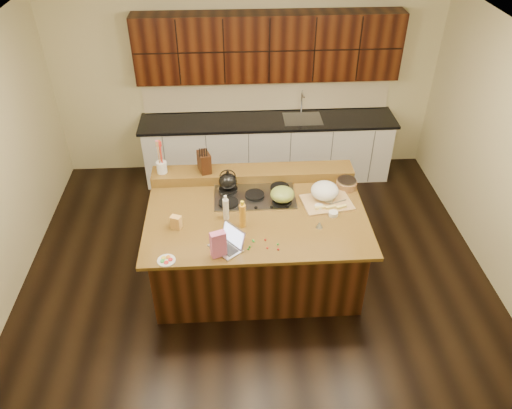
{
  "coord_description": "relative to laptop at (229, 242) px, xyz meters",
  "views": [
    {
      "loc": [
        -0.25,
        -4.31,
        4.24
      ],
      "look_at": [
        0.0,
        0.05,
        1.0
      ],
      "focal_mm": 35.0,
      "sensor_mm": 36.0,
      "label": 1
    }
  ],
  "objects": [
    {
      "name": "gumdrop_1",
      "position": [
        0.49,
        -0.01,
        -0.05
      ],
      "size": [
        0.02,
        0.02,
        0.02
      ],
      "primitive_type": "ellipsoid",
      "color": "#198C26",
      "rests_on": "island"
    },
    {
      "name": "kitchen_timer",
      "position": [
        0.95,
        0.26,
        -0.02
      ],
      "size": [
        0.09,
        0.09,
        0.07
      ],
      "primitive_type": "cone",
      "rotation": [
        0.0,
        0.0,
        0.15
      ],
      "color": "silver",
      "rests_on": "island"
    },
    {
      "name": "island",
      "position": [
        0.3,
        0.53,
        -0.51
      ],
      "size": [
        2.4,
        1.6,
        0.92
      ],
      "color": "black",
      "rests_on": "ground"
    },
    {
      "name": "back_ledge",
      "position": [
        0.3,
        1.23,
        0.0
      ],
      "size": [
        2.4,
        0.3,
        0.12
      ],
      "primitive_type": "cube",
      "color": "black",
      "rests_on": "island"
    },
    {
      "name": "room",
      "position": [
        0.3,
        0.53,
        0.37
      ],
      "size": [
        5.52,
        5.02,
        2.72
      ],
      "color": "black",
      "rests_on": "ground"
    },
    {
      "name": "gumdrop_9",
      "position": [
        0.24,
        0.07,
        -0.05
      ],
      "size": [
        0.02,
        0.02,
        0.02
      ],
      "primitive_type": "ellipsoid",
      "color": "#198C26",
      "rests_on": "island"
    },
    {
      "name": "ramekin_c",
      "position": [
        1.12,
        0.68,
        -0.04
      ],
      "size": [
        0.12,
        0.12,
        0.04
      ],
      "primitive_type": "cylinder",
      "rotation": [
        0.0,
        0.0,
        0.27
      ],
      "color": "white",
      "rests_on": "island"
    },
    {
      "name": "ramekin_a",
      "position": [
        1.13,
        0.45,
        -0.04
      ],
      "size": [
        0.12,
        0.12,
        0.04
      ],
      "primitive_type": "cylinder",
      "rotation": [
        0.0,
        0.0,
        -0.24
      ],
      "color": "white",
      "rests_on": "island"
    },
    {
      "name": "gumdrop_3",
      "position": [
        0.25,
        0.05,
        -0.05
      ],
      "size": [
        0.02,
        0.02,
        0.02
      ],
      "primitive_type": "ellipsoid",
      "color": "#198C26",
      "rests_on": "island"
    },
    {
      "name": "back_counter",
      "position": [
        0.6,
        2.76,
        0.0
      ],
      "size": [
        3.7,
        0.66,
        2.4
      ],
      "color": "silver",
      "rests_on": "ground"
    },
    {
      "name": "gumdrop_7",
      "position": [
        0.19,
        -0.06,
        -0.05
      ],
      "size": [
        0.02,
        0.02,
        0.02
      ],
      "primitive_type": "ellipsoid",
      "color": "#198C26",
      "rests_on": "island"
    },
    {
      "name": "gumdrop_2",
      "position": [
        0.49,
        -0.08,
        -0.05
      ],
      "size": [
        0.02,
        0.02,
        0.02
      ],
      "primitive_type": "ellipsoid",
      "color": "red",
      "rests_on": "island"
    },
    {
      "name": "package_box",
      "position": [
        -0.55,
        0.33,
        0.02
      ],
      "size": [
        0.13,
        0.11,
        0.15
      ],
      "primitive_type": "cube",
      "rotation": [
        0.0,
        0.0,
        -0.38
      ],
      "color": "#E4A950",
      "rests_on": "island"
    },
    {
      "name": "cooktop",
      "position": [
        0.3,
        0.83,
        -0.04
      ],
      "size": [
        0.92,
        0.52,
        0.05
      ],
      "color": "gray",
      "rests_on": "island"
    },
    {
      "name": "knife_block",
      "position": [
        -0.27,
        1.23,
        0.18
      ],
      "size": [
        0.18,
        0.23,
        0.24
      ],
      "primitive_type": "cube",
      "rotation": [
        0.0,
        0.0,
        0.32
      ],
      "color": "black",
      "rests_on": "back_ledge"
    },
    {
      "name": "candy_plate",
      "position": [
        -0.61,
        -0.18,
        -0.05
      ],
      "size": [
        0.23,
        0.23,
        0.01
      ],
      "primitive_type": "cylinder",
      "rotation": [
        0.0,
        0.0,
        -0.32
      ],
      "color": "white",
      "rests_on": "island"
    },
    {
      "name": "utensil_crock",
      "position": [
        -0.77,
        1.23,
        0.13
      ],
      "size": [
        0.14,
        0.14,
        0.14
      ],
      "primitive_type": "cylinder",
      "rotation": [
        0.0,
        0.0,
        0.15
      ],
      "color": "white",
      "rests_on": "back_ledge"
    },
    {
      "name": "vinegar_bottle",
      "position": [
        -0.03,
        0.46,
        0.07
      ],
      "size": [
        0.08,
        0.08,
        0.25
      ],
      "primitive_type": "cylinder",
      "rotation": [
        0.0,
        0.0,
        -0.27
      ],
      "color": "silver",
      "rests_on": "island"
    },
    {
      "name": "oil_bottle",
      "position": [
        0.15,
        0.32,
        0.08
      ],
      "size": [
        0.08,
        0.08,
        0.27
      ],
      "primitive_type": "cylinder",
      "rotation": [
        0.0,
        0.0,
        -0.21
      ],
      "color": "gold",
      "rests_on": "island"
    },
    {
      "name": "laptop",
      "position": [
        0.0,
        0.0,
        0.0
      ],
      "size": [
        0.39,
        0.4,
        0.22
      ],
      "rotation": [
        0.0,
        0.0,
        -0.88
      ],
      "color": "#B7B7BC",
      "rests_on": "island"
    },
    {
      "name": "kettle",
      "position": [
        0.0,
        0.96,
        0.08
      ],
      "size": [
        0.22,
        0.22,
        0.19
      ],
      "primitive_type": "ellipsoid",
      "rotation": [
        0.0,
        0.0,
        0.02
      ],
      "color": "black",
      "rests_on": "cooktop"
    },
    {
      "name": "pink_bag",
      "position": [
        -0.1,
        -0.12,
        0.08
      ],
      "size": [
        0.17,
        0.13,
        0.28
      ],
      "primitive_type": "cube",
      "rotation": [
        0.0,
        0.0,
        0.34
      ],
      "color": "#D86697",
      "rests_on": "island"
    },
    {
      "name": "gumdrop_0",
      "position": [
        0.38,
        -0.05,
        -0.05
      ],
      "size": [
        0.02,
        0.02,
        0.02
      ],
      "primitive_type": "ellipsoid",
      "color": "red",
      "rests_on": "island"
    },
    {
      "name": "gumdrop_6",
      "position": [
        0.11,
        0.05,
        -0.05
      ],
      "size": [
        0.02,
        0.02,
        0.02
      ],
      "primitive_type": "ellipsoid",
      "color": "red",
      "rests_on": "island"
    },
    {
      "name": "gumdrop_5",
      "position": [
        0.2,
        -0.03,
        -0.05
      ],
      "size": [
        0.02,
        0.02,
        0.02
      ],
      "primitive_type": "ellipsoid",
      "color": "#198C26",
      "rests_on": "island"
    },
    {
      "name": "wooden_tray",
      "position": [
        1.09,
        0.72,
        0.04
      ],
      "size": [
        0.59,
        0.47,
        0.22
      ],
      "rotation": [
        0.0,
        0.0,
        0.16
      ],
      "color": "tan",
      "rests_on": "island"
    },
    {
      "name": "gumdrop_4",
      "position": [
        0.37,
        0.07,
        -0.05
      ],
      "size": [
        0.02,
        0.02,
        0.02
      ],
      "primitive_type": "ellipsoid",
      "color": "red",
      "rests_on": "island"
    },
    {
      "name": "ramekin_b",
      "position": [
        1.0,
        0.57,
        -0.04
      ],
      "size": [
        0.11,
        0.11,
        0.04
      ],
      "primitive_type": "cylinder",
      "rotation": [
        0.0,
        0.0,
        0.09
      ],
      "color": "white",
      "rests_on": "island"
    },
    {
      "name": "strainer_bowl",
      "position": [
        1.38,
        0.96,
        -0.01
      ],
      "size": [
        0.24,
        0.24,
        0.09
      ],
      "primitive_type": "cylinder",
      "rotation": [
        0.0,
        0.0,
        0.02
      ],
      "color": "#996B3F",
      "rests_on": "island"
    },
    {
      "name": "gumdrop_8",
      "position": [
        0.07,
        -0.03,
        -0.05
      ],
      "size": [
        0.02,
        0.02,
        0.02
      ],
      "primitive_type": "ellipsoid",
      "color": "red",
      "rests_on": "island"
    },
    {
      "name": "green_bowl",
      "position": [
        0.6,
        0.7,
        0.06
      ],
      "size": [
        0.29,
        0.29,
        0.15
      ],
      "primitive_type": "ellipsoid",
      "rotation": [
        0.0,
        0.0,
        -0.07
      ],
      "color": "olive",
      "rests_on": "cooktop"
    }
  ]
}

